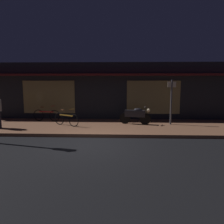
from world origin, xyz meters
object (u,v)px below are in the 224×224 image
bicycle_extra (46,115)px  sign_post (171,99)px  bicycle_parked (66,119)px  motorcycle (136,115)px

bicycle_extra → sign_post: sign_post is taller
bicycle_extra → sign_post: bearing=-5.6°
sign_post → bicycle_extra: bearing=174.4°
bicycle_parked → bicycle_extra: bearing=139.3°
bicycle_extra → motorcycle: bearing=-7.8°
bicycle_parked → bicycle_extra: size_ratio=0.89×
motorcycle → bicycle_extra: 5.20m
motorcycle → bicycle_extra: motorcycle is taller
sign_post → motorcycle: bearing=-179.7°
motorcycle → bicycle_extra: bearing=172.2°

